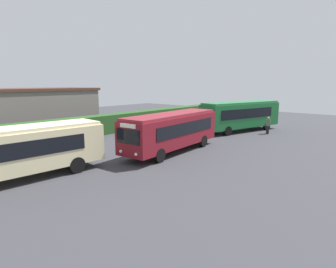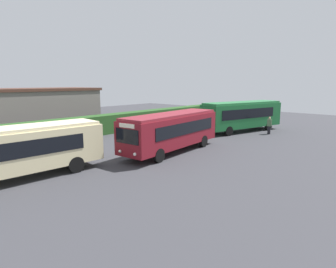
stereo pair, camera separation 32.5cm
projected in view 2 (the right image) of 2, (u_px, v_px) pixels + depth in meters
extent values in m
plane|color=#38383D|center=(153.00, 151.00, 23.04)|extent=(77.08, 77.08, 0.00)
cube|color=beige|center=(13.00, 151.00, 15.78)|extent=(10.19, 3.10, 2.27)
cube|color=#F8E8B2|center=(11.00, 129.00, 15.56)|extent=(9.88, 2.89, 0.20)
cube|color=black|center=(0.00, 144.00, 16.37)|extent=(7.82, 0.61, 0.91)
cube|color=black|center=(14.00, 151.00, 14.68)|extent=(7.82, 0.61, 0.91)
cube|color=black|center=(94.00, 135.00, 19.21)|extent=(0.18, 1.95, 0.95)
cube|color=silver|center=(93.00, 125.00, 19.09)|extent=(0.13, 1.31, 0.28)
cylinder|color=black|center=(61.00, 158.00, 18.91)|extent=(1.02, 0.35, 1.00)
cylinder|color=black|center=(76.00, 165.00, 17.38)|extent=(1.02, 0.35, 1.00)
sphere|color=silver|center=(90.00, 149.00, 19.87)|extent=(0.22, 0.22, 0.22)
sphere|color=silver|center=(100.00, 152.00, 18.95)|extent=(0.22, 0.22, 0.22)
cube|color=maroon|center=(172.00, 131.00, 22.42)|extent=(9.98, 3.21, 2.33)
cube|color=maroon|center=(172.00, 115.00, 22.20)|extent=(9.67, 2.99, 0.20)
cube|color=black|center=(187.00, 128.00, 21.86)|extent=(7.64, 0.61, 0.93)
cube|color=black|center=(162.00, 125.00, 23.35)|extent=(7.64, 0.61, 0.93)
cube|color=black|center=(127.00, 136.00, 18.50)|extent=(0.19, 2.04, 0.98)
cube|color=silver|center=(127.00, 126.00, 18.38)|extent=(0.14, 1.37, 0.28)
cylinder|color=black|center=(159.00, 155.00, 19.57)|extent=(1.02, 0.35, 1.00)
cylinder|color=black|center=(135.00, 151.00, 20.93)|extent=(1.02, 0.35, 1.00)
cylinder|color=black|center=(203.00, 141.00, 24.35)|extent=(1.02, 0.35, 1.00)
cylinder|color=black|center=(181.00, 138.00, 25.71)|extent=(1.02, 0.35, 1.00)
sphere|color=silver|center=(135.00, 154.00, 18.28)|extent=(0.22, 0.22, 0.22)
sphere|color=silver|center=(120.00, 151.00, 19.09)|extent=(0.22, 0.22, 0.22)
cube|color=#19602D|center=(242.00, 115.00, 31.85)|extent=(10.59, 5.13, 2.59)
cube|color=#27723C|center=(243.00, 103.00, 31.60)|extent=(10.24, 4.85, 0.20)
cube|color=black|center=(232.00, 112.00, 32.67)|extent=(7.76, 2.16, 1.04)
cube|color=black|center=(249.00, 114.00, 30.60)|extent=(7.76, 2.16, 1.04)
cube|color=black|center=(272.00, 110.00, 34.60)|extent=(0.58, 1.99, 1.09)
cube|color=silver|center=(272.00, 103.00, 34.45)|extent=(0.40, 1.34, 0.28)
cylinder|color=black|center=(253.00, 124.00, 34.77)|extent=(1.04, 0.53, 1.00)
cylinder|color=black|center=(268.00, 126.00, 32.88)|extent=(1.04, 0.53, 1.00)
cylinder|color=black|center=(214.00, 128.00, 31.31)|extent=(1.04, 0.53, 1.00)
cylinder|color=black|center=(229.00, 131.00, 29.42)|extent=(1.04, 0.53, 1.00)
sphere|color=silver|center=(266.00, 120.00, 35.39)|extent=(0.22, 0.22, 0.22)
sphere|color=silver|center=(276.00, 121.00, 34.26)|extent=(0.22, 0.22, 0.22)
cube|color=#334C8C|center=(161.00, 140.00, 25.51)|extent=(0.37, 0.38, 0.81)
cube|color=olive|center=(161.00, 131.00, 25.37)|extent=(0.49, 0.52, 0.71)
sphere|color=brown|center=(161.00, 126.00, 25.29)|extent=(0.22, 0.22, 0.22)
cube|color=black|center=(269.00, 130.00, 30.43)|extent=(0.31, 0.34, 0.86)
cube|color=#4C6B47|center=(269.00, 123.00, 30.29)|extent=(0.37, 0.51, 0.75)
sphere|color=tan|center=(270.00, 118.00, 30.20)|extent=(0.24, 0.24, 0.24)
cube|color=#4C6B47|center=(234.00, 122.00, 36.46)|extent=(0.28, 0.34, 0.85)
cube|color=#334C8C|center=(234.00, 116.00, 36.32)|extent=(0.33, 0.51, 0.75)
sphere|color=#8C6647|center=(234.00, 112.00, 36.24)|extent=(0.23, 0.23, 0.23)
cube|color=#274E20|center=(86.00, 127.00, 29.03)|extent=(50.54, 1.78, 2.02)
cube|color=slate|center=(40.00, 111.00, 32.07)|extent=(12.26, 5.91, 4.54)
cube|color=#4C2D23|center=(38.00, 89.00, 31.64)|extent=(12.75, 6.15, 0.30)
cone|color=orange|center=(173.00, 131.00, 30.95)|extent=(0.36, 0.36, 0.60)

